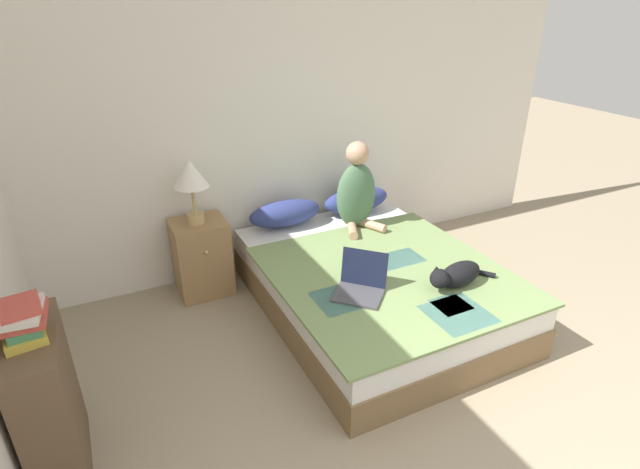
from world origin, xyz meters
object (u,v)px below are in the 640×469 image
(bed, at_px, (374,286))
(book_stack_top, at_px, (22,321))
(laptop_open, at_px, (360,285))
(bookshelf, at_px, (49,404))
(pillow_near, at_px, (285,213))
(nightstand, at_px, (202,257))
(person_sitting, at_px, (357,191))
(pillow_far, at_px, (356,200))
(cat_tabby, at_px, (456,275))
(table_lamp, at_px, (191,178))

(bed, distance_m, book_stack_top, 2.27)
(laptop_open, bearing_deg, bookshelf, -129.27)
(pillow_near, xyz_separation_m, bookshelf, (-1.77, -1.34, -0.12))
(laptop_open, relative_size, nightstand, 0.69)
(book_stack_top, bearing_deg, person_sitting, 25.08)
(bookshelf, bearing_deg, book_stack_top, -144.44)
(pillow_far, xyz_separation_m, cat_tabby, (-0.04, -1.38, -0.02))
(nightstand, bearing_deg, bookshelf, -128.81)
(laptop_open, xyz_separation_m, bookshelf, (-1.80, -0.17, -0.07))
(nightstand, bearing_deg, laptop_open, -56.39)
(cat_tabby, bearing_deg, bed, -68.03)
(person_sitting, bearing_deg, pillow_near, 152.12)
(laptop_open, bearing_deg, person_sitting, 106.98)
(pillow_far, bearing_deg, laptop_open, -118.82)
(bed, distance_m, laptop_open, 0.51)
(cat_tabby, distance_m, table_lamp, 1.96)
(pillow_near, bearing_deg, pillow_far, 0.00)
(pillow_far, xyz_separation_m, book_stack_top, (-2.45, -1.34, 0.36))
(laptop_open, bearing_deg, bed, 90.70)
(table_lamp, bearing_deg, pillow_far, 2.07)
(bed, xyz_separation_m, book_stack_top, (-2.11, -0.49, 0.68))
(person_sitting, relative_size, book_stack_top, 2.71)
(bed, distance_m, pillow_far, 0.97)
(person_sitting, bearing_deg, pillow_far, 59.40)
(cat_tabby, height_order, table_lamp, table_lamp)
(bed, relative_size, laptop_open, 4.78)
(bed, distance_m, table_lamp, 1.54)
(cat_tabby, relative_size, book_stack_top, 2.08)
(person_sitting, height_order, book_stack_top, person_sitting)
(person_sitting, relative_size, bookshelf, 0.89)
(person_sitting, bearing_deg, bookshelf, -154.93)
(laptop_open, distance_m, table_lamp, 1.44)
(pillow_far, relative_size, book_stack_top, 2.35)
(table_lamp, bearing_deg, person_sitting, -9.98)
(pillow_near, height_order, person_sitting, person_sitting)
(laptop_open, bearing_deg, pillow_near, 136.74)
(bed, relative_size, bookshelf, 2.50)
(book_stack_top, bearing_deg, bed, 12.94)
(cat_tabby, relative_size, nightstand, 0.90)
(cat_tabby, height_order, nightstand, nightstand)
(pillow_near, distance_m, book_stack_top, 2.25)
(laptop_open, relative_size, bookshelf, 0.52)
(laptop_open, xyz_separation_m, nightstand, (-0.75, 1.13, -0.17))
(cat_tabby, distance_m, bookshelf, 2.41)
(pillow_far, height_order, laptop_open, laptop_open)
(nightstand, xyz_separation_m, bookshelf, (-1.05, -1.31, 0.10))
(bed, xyz_separation_m, pillow_near, (-0.34, 0.86, 0.32))
(pillow_near, distance_m, bookshelf, 2.23)
(bed, distance_m, pillow_near, 0.97)
(book_stack_top, bearing_deg, laptop_open, 5.52)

